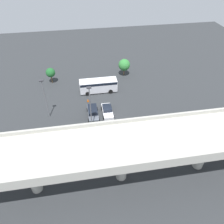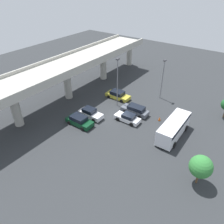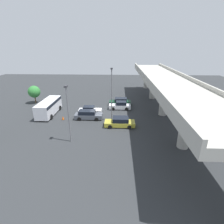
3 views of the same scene
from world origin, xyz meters
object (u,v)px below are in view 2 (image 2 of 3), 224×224
object	(u,v)px
parked_car_0	(79,121)
lamp_post_near_aisle	(117,80)
parked_car_2	(128,118)
parked_car_1	(90,113)
traffic_cone	(160,119)
parked_car_3	(135,110)
tree_front_left	(201,167)
parked_car_4	(118,95)
shuttle_bus	(174,127)
lamp_post_mid_lot	(163,76)

from	to	relation	value
parked_car_0	lamp_post_near_aisle	world-z (taller)	lamp_post_near_aisle
parked_car_2	lamp_post_near_aisle	distance (m)	7.11
parked_car_1	traffic_cone	distance (m)	11.81
parked_car_3	parked_car_0	bearing A→B (deg)	54.60
tree_front_left	parked_car_3	bearing A→B (deg)	57.33
parked_car_4	parked_car_2	bearing A→B (deg)	-43.71
parked_car_3	lamp_post_near_aisle	bearing A→B (deg)	-7.18
shuttle_bus	traffic_cone	world-z (taller)	shuttle_bus
parked_car_2	tree_front_left	world-z (taller)	tree_front_left
parked_car_1	traffic_cone	xyz separation A→B (m)	(5.98, -10.17, -0.43)
parked_car_2	traffic_cone	xyz separation A→B (m)	(3.29, -4.29, -0.34)
parked_car_1	tree_front_left	world-z (taller)	tree_front_left
parked_car_1	tree_front_left	distance (m)	19.72
parked_car_1	traffic_cone	bearing A→B (deg)	30.47
lamp_post_near_aisle	parked_car_2	bearing A→B (deg)	-126.58
parked_car_3	traffic_cone	bearing A→B (deg)	-172.64
parked_car_2	lamp_post_near_aisle	bearing A→B (deg)	-36.58
lamp_post_mid_lot	traffic_cone	xyz separation A→B (m)	(-7.39, -3.37, -4.25)
lamp_post_near_aisle	traffic_cone	distance (m)	9.96
parked_car_4	lamp_post_near_aisle	xyz separation A→B (m)	(-2.32, -1.45, 4.51)
parked_car_0	parked_car_1	distance (m)	2.71
parked_car_1	lamp_post_near_aisle	world-z (taller)	lamp_post_near_aisle
parked_car_1	shuttle_bus	distance (m)	13.99
lamp_post_near_aisle	traffic_cone	world-z (taller)	lamp_post_near_aisle
parked_car_2	parked_car_4	bearing A→B (deg)	-43.71
parked_car_0	lamp_post_mid_lot	bearing A→B (deg)	66.97
lamp_post_near_aisle	lamp_post_mid_lot	world-z (taller)	lamp_post_near_aisle
lamp_post_near_aisle	lamp_post_mid_lot	bearing A→B (deg)	-35.49
shuttle_bus	lamp_post_near_aisle	bearing A→B (deg)	-101.78
parked_car_1	traffic_cone	world-z (taller)	parked_car_1
parked_car_2	tree_front_left	bearing A→B (deg)	155.93
parked_car_4	tree_front_left	distance (m)	22.58
parked_car_0	shuttle_bus	world-z (taller)	shuttle_bus
parked_car_4	shuttle_bus	bearing A→B (deg)	-19.71
parked_car_3	shuttle_bus	world-z (taller)	shuttle_bus
parked_car_0	traffic_cone	size ratio (longest dim) A/B	6.68
parked_car_4	lamp_post_mid_lot	bearing A→B (deg)	37.15
parked_car_0	traffic_cone	xyz separation A→B (m)	(8.69, -10.20, -0.42)
parked_car_2	shuttle_bus	xyz separation A→B (m)	(0.74, -7.66, 0.93)
parked_car_0	lamp_post_mid_lot	distance (m)	17.89
parked_car_3	lamp_post_mid_lot	distance (m)	8.89
parked_car_3	shuttle_bus	size ratio (longest dim) A/B	0.63
lamp_post_near_aisle	traffic_cone	xyz separation A→B (m)	(0.04, -8.67, -4.90)
lamp_post_near_aisle	lamp_post_mid_lot	size ratio (longest dim) A/B	1.16
parked_car_2	lamp_post_mid_lot	xyz separation A→B (m)	(10.67, -0.92, 3.91)
lamp_post_mid_lot	lamp_post_near_aisle	bearing A→B (deg)	144.51
parked_car_3	lamp_post_mid_lot	world-z (taller)	lamp_post_mid_lot
parked_car_3	tree_front_left	distance (m)	16.28
parked_car_0	parked_car_4	size ratio (longest dim) A/B	0.95
traffic_cone	parked_car_0	bearing A→B (deg)	130.42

